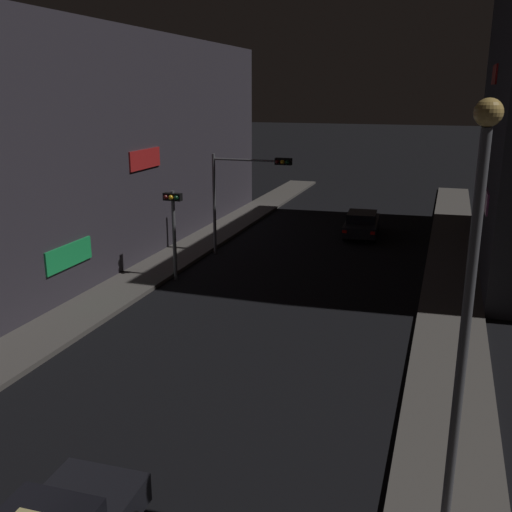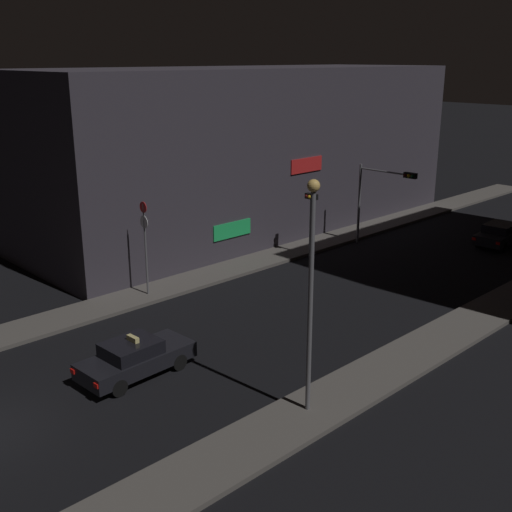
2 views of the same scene
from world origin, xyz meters
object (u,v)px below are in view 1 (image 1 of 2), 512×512
Objects in this scene: far_car at (362,224)px; traffic_light_overhead at (243,183)px; traffic_light_left_kerb at (173,217)px; street_lamp_near_block at (467,308)px.

far_car is 8.41m from traffic_light_overhead.
traffic_light_overhead reaches higher than traffic_light_left_kerb.
traffic_light_left_kerb is (-6.58, -10.65, 2.08)m from far_car.
traffic_light_left_kerb is at bearing -108.74° from traffic_light_overhead.
traffic_light_left_kerb is at bearing 131.33° from street_lamp_near_block.
traffic_light_left_kerb is (-1.56, -4.58, -0.87)m from traffic_light_overhead.
traffic_light_overhead is at bearing 119.35° from street_lamp_near_block.
street_lamp_near_block is (11.47, -13.04, 2.03)m from traffic_light_left_kerb.
far_car is at bearing 101.65° from street_lamp_near_block.
far_car is 12.69m from traffic_light_left_kerb.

